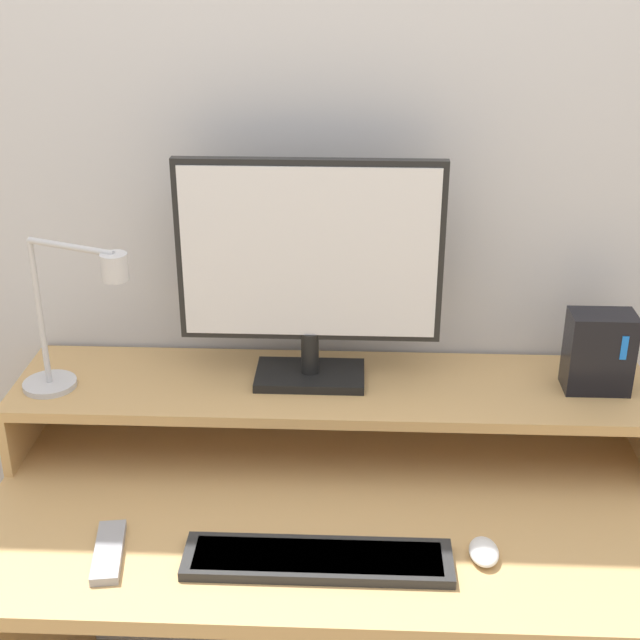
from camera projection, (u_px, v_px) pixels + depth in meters
wall_back at (336, 175)px, 1.82m from camera, size 6.00×0.05×2.50m
desk at (329, 581)px, 1.78m from camera, size 1.30×0.68×0.72m
monitor_shelf at (332, 392)px, 1.82m from camera, size 1.30×0.30×0.15m
monitor at (310, 265)px, 1.73m from camera, size 0.52×0.13×0.46m
desk_lamp at (73, 322)px, 1.71m from camera, size 0.26×0.15×0.32m
router_dock at (599, 352)px, 1.76m from camera, size 0.13×0.08×0.16m
keyboard at (318, 559)px, 1.53m from camera, size 0.46×0.11×0.02m
mouse at (484, 552)px, 1.54m from camera, size 0.05×0.08×0.03m
remote_control at (109, 552)px, 1.55m from camera, size 0.07×0.16×0.02m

